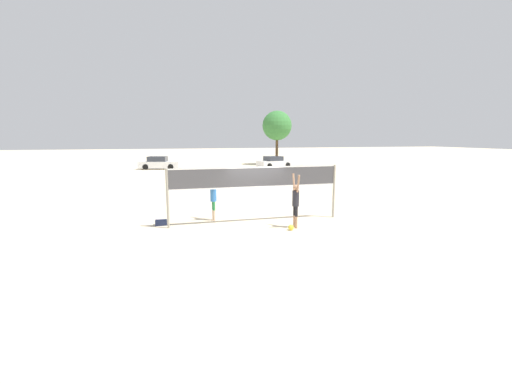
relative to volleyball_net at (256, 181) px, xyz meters
name	(u,v)px	position (x,y,z in m)	size (l,w,h in m)	color
ground_plane	(256,222)	(0.00, 0.00, -1.83)	(200.00, 200.00, 0.00)	beige
volleyball_net	(256,181)	(0.00, 0.00, 0.00)	(7.63, 0.10, 2.47)	gray
player_spiker	(296,200)	(1.34, -1.31, -0.64)	(0.28, 0.72, 2.25)	tan
player_blocker	(213,196)	(-1.75, 0.88, -0.70)	(0.28, 0.71, 2.14)	beige
volleyball	(291,227)	(1.03, -1.64, -1.72)	(0.23, 0.23, 0.23)	yellow
gear_bag	(161,223)	(-4.07, 0.58, -1.72)	(0.49, 0.32, 0.22)	navy
parked_car_near	(159,163)	(-4.39, 27.68, -1.17)	(4.94, 2.75, 1.49)	silver
parked_car_mid	(274,162)	(9.37, 26.02, -1.20)	(4.60, 2.86, 1.41)	silver
tree_left_cluster	(277,126)	(11.12, 30.33, 3.41)	(3.95, 3.95, 7.25)	#4C3823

